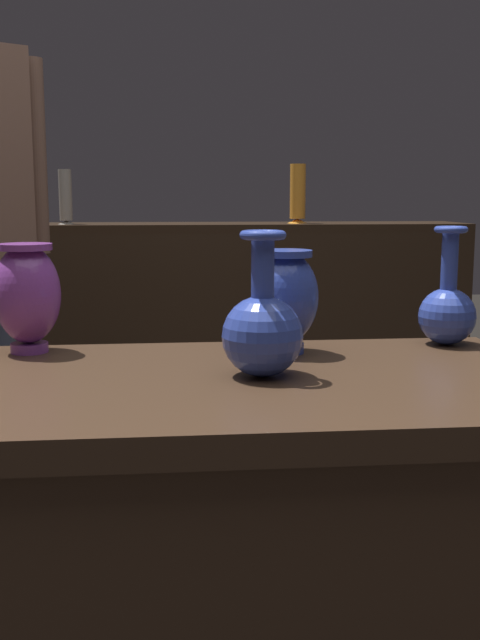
% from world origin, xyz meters
% --- Properties ---
extents(display_plinth, '(1.20, 0.64, 0.80)m').
position_xyz_m(display_plinth, '(0.00, 0.00, 0.40)').
color(display_plinth, '#382619').
rests_on(display_plinth, ground_plane).
extents(back_display_shelf, '(2.60, 0.40, 0.99)m').
position_xyz_m(back_display_shelf, '(0.00, 2.20, 0.49)').
color(back_display_shelf, black).
rests_on(back_display_shelf, ground_plane).
extents(vase_centerpiece, '(0.14, 0.14, 0.25)m').
position_xyz_m(vase_centerpiece, '(0.08, -0.00, 0.88)').
color(vase_centerpiece, '#2D429E').
rests_on(vase_centerpiece, display_plinth).
extents(vase_tall_behind, '(0.13, 0.13, 0.21)m').
position_xyz_m(vase_tall_behind, '(0.15, 0.19, 0.91)').
color(vase_tall_behind, '#2D429E').
rests_on(vase_tall_behind, display_plinth).
extents(vase_left_accent, '(0.12, 0.12, 0.25)m').
position_xyz_m(vase_left_accent, '(0.50, 0.25, 0.88)').
color(vase_left_accent, '#2D429E').
rests_on(vase_left_accent, display_plinth).
extents(vase_right_accent, '(0.13, 0.13, 0.22)m').
position_xyz_m(vase_right_accent, '(-0.36, 0.25, 0.92)').
color(vase_right_accent, '#7A388E').
rests_on(vase_right_accent, display_plinth).
extents(shelf_vase_left, '(0.07, 0.07, 0.24)m').
position_xyz_m(shelf_vase_left, '(-0.52, 2.14, 1.10)').
color(shelf_vase_left, gray).
rests_on(shelf_vase_left, back_display_shelf).
extents(shelf_vase_right, '(0.09, 0.09, 0.27)m').
position_xyz_m(shelf_vase_right, '(0.52, 2.17, 1.12)').
color(shelf_vase_right, orange).
rests_on(shelf_vase_right, back_display_shelf).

